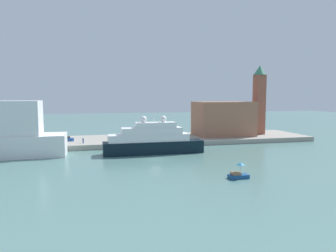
{
  "coord_description": "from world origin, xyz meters",
  "views": [
    {
      "loc": [
        -14.05,
        -67.97,
        14.26
      ],
      "look_at": [
        4.44,
        6.0,
        6.97
      ],
      "focal_mm": 33.26,
      "sensor_mm": 36.0,
      "label": 1
    }
  ],
  "objects_px": {
    "bell_tower": "(259,98)",
    "small_motorboat": "(238,174)",
    "person_figure": "(83,141)",
    "large_yacht": "(152,141)",
    "mooring_bollard": "(151,141)",
    "parked_car": "(66,139)",
    "harbor_building": "(223,119)"
  },
  "relations": [
    {
      "from": "person_figure",
      "to": "large_yacht",
      "type": "bearing_deg",
      "value": -35.92
    },
    {
      "from": "small_motorboat",
      "to": "mooring_bollard",
      "type": "xyz_separation_m",
      "value": [
        -8.44,
        36.9,
        0.89
      ]
    },
    {
      "from": "small_motorboat",
      "to": "harbor_building",
      "type": "height_order",
      "value": "harbor_building"
    },
    {
      "from": "harbor_building",
      "to": "person_figure",
      "type": "height_order",
      "value": "harbor_building"
    },
    {
      "from": "harbor_building",
      "to": "person_figure",
      "type": "relative_size",
      "value": 11.69
    },
    {
      "from": "small_motorboat",
      "to": "mooring_bollard",
      "type": "bearing_deg",
      "value": 102.89
    },
    {
      "from": "bell_tower",
      "to": "small_motorboat",
      "type": "bearing_deg",
      "value": -123.55
    },
    {
      "from": "large_yacht",
      "to": "bell_tower",
      "type": "distance_m",
      "value": 46.41
    },
    {
      "from": "small_motorboat",
      "to": "bell_tower",
      "type": "relative_size",
      "value": 0.15
    },
    {
      "from": "person_figure",
      "to": "mooring_bollard",
      "type": "height_order",
      "value": "person_figure"
    },
    {
      "from": "large_yacht",
      "to": "harbor_building",
      "type": "height_order",
      "value": "harbor_building"
    },
    {
      "from": "small_motorboat",
      "to": "parked_car",
      "type": "relative_size",
      "value": 0.88
    },
    {
      "from": "large_yacht",
      "to": "mooring_bollard",
      "type": "bearing_deg",
      "value": 81.44
    },
    {
      "from": "large_yacht",
      "to": "harbor_building",
      "type": "distance_m",
      "value": 33.69
    },
    {
      "from": "large_yacht",
      "to": "mooring_bollard",
      "type": "distance_m",
      "value": 10.18
    },
    {
      "from": "large_yacht",
      "to": "harbor_building",
      "type": "xyz_separation_m",
      "value": [
        27.51,
        19.08,
        3.75
      ]
    },
    {
      "from": "mooring_bollard",
      "to": "parked_car",
      "type": "bearing_deg",
      "value": 161.57
    },
    {
      "from": "harbor_building",
      "to": "parked_car",
      "type": "relative_size",
      "value": 4.6
    },
    {
      "from": "harbor_building",
      "to": "person_figure",
      "type": "distance_m",
      "value": 45.24
    },
    {
      "from": "parked_car",
      "to": "person_figure",
      "type": "bearing_deg",
      "value": -48.68
    },
    {
      "from": "small_motorboat",
      "to": "parked_car",
      "type": "distance_m",
      "value": 54.74
    },
    {
      "from": "large_yacht",
      "to": "small_motorboat",
      "type": "relative_size",
      "value": 7.1
    },
    {
      "from": "mooring_bollard",
      "to": "person_figure",
      "type": "bearing_deg",
      "value": 172.84
    },
    {
      "from": "harbor_building",
      "to": "small_motorboat",
      "type": "bearing_deg",
      "value": -110.9
    },
    {
      "from": "large_yacht",
      "to": "bell_tower",
      "type": "height_order",
      "value": "bell_tower"
    },
    {
      "from": "harbor_building",
      "to": "parked_car",
      "type": "bearing_deg",
      "value": -178.39
    },
    {
      "from": "parked_car",
      "to": "small_motorboat",
      "type": "bearing_deg",
      "value": -54.66
    },
    {
      "from": "small_motorboat",
      "to": "harbor_building",
      "type": "relative_size",
      "value": 0.19
    },
    {
      "from": "large_yacht",
      "to": "harbor_building",
      "type": "bearing_deg",
      "value": 34.73
    },
    {
      "from": "large_yacht",
      "to": "mooring_bollard",
      "type": "xyz_separation_m",
      "value": [
        1.5,
        9.96,
        -1.44
      ]
    },
    {
      "from": "parked_car",
      "to": "person_figure",
      "type": "distance_m",
      "value": 7.21
    },
    {
      "from": "large_yacht",
      "to": "small_motorboat",
      "type": "bearing_deg",
      "value": -69.74
    }
  ]
}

